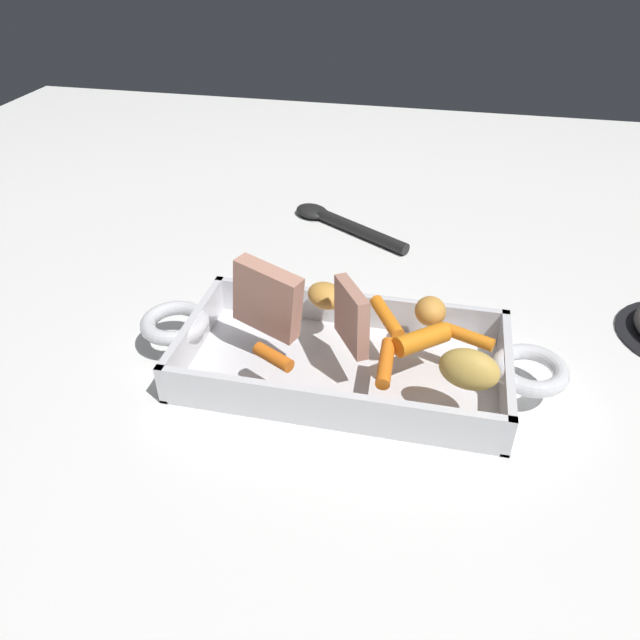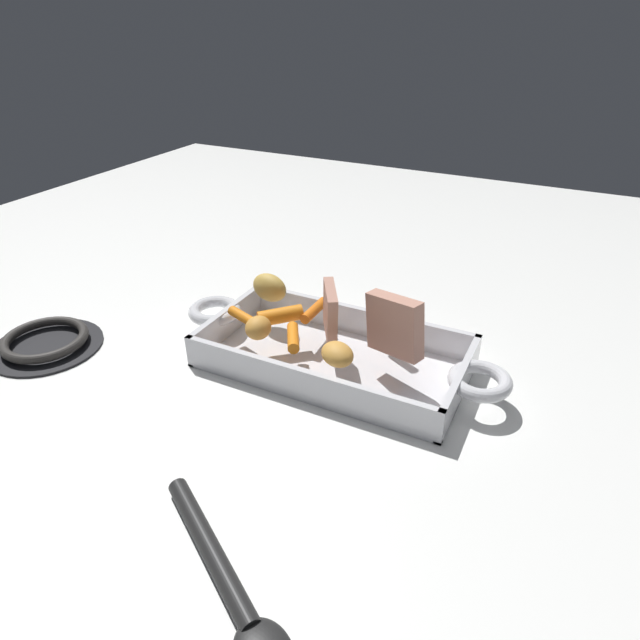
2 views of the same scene
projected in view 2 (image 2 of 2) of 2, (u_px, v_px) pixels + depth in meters
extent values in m
plane|color=white|center=(334.00, 365.00, 0.79)|extent=(2.14, 2.14, 0.00)
cube|color=silver|center=(334.00, 362.00, 0.79)|extent=(0.37, 0.19, 0.01)
cube|color=silver|center=(359.00, 322.00, 0.85)|extent=(0.37, 0.01, 0.05)
cube|color=silver|center=(303.00, 385.00, 0.71)|extent=(0.37, 0.01, 0.05)
cube|color=silver|center=(460.00, 385.00, 0.71)|extent=(0.01, 0.19, 0.05)
cube|color=silver|center=(228.00, 322.00, 0.85)|extent=(0.01, 0.19, 0.05)
torus|color=silver|center=(480.00, 381.00, 0.70)|extent=(0.08, 0.08, 0.02)
torus|color=silver|center=(215.00, 311.00, 0.85)|extent=(0.08, 0.08, 0.02)
cube|color=tan|center=(396.00, 324.00, 0.72)|extent=(0.09, 0.05, 0.09)
cube|color=tan|center=(330.00, 311.00, 0.76)|extent=(0.05, 0.07, 0.07)
cylinder|color=orange|center=(281.00, 315.00, 0.80)|extent=(0.06, 0.06, 0.03)
cylinder|color=orange|center=(243.00, 317.00, 0.80)|extent=(0.06, 0.03, 0.02)
cylinder|color=orange|center=(293.00, 337.00, 0.75)|extent=(0.05, 0.07, 0.02)
cylinder|color=orange|center=(392.00, 323.00, 0.79)|extent=(0.05, 0.04, 0.01)
cylinder|color=orange|center=(314.00, 310.00, 0.82)|extent=(0.02, 0.07, 0.02)
ellipsoid|color=gold|center=(269.00, 288.00, 0.85)|extent=(0.07, 0.05, 0.04)
ellipsoid|color=gold|center=(258.00, 328.00, 0.76)|extent=(0.04, 0.04, 0.03)
ellipsoid|color=gold|center=(337.00, 354.00, 0.70)|extent=(0.06, 0.06, 0.03)
cylinder|color=black|center=(47.00, 345.00, 0.83)|extent=(0.16, 0.16, 0.01)
torus|color=#2D2B28|center=(45.00, 339.00, 0.83)|extent=(0.12, 0.12, 0.01)
cylinder|color=black|center=(210.00, 548.00, 0.51)|extent=(0.16, 0.11, 0.02)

